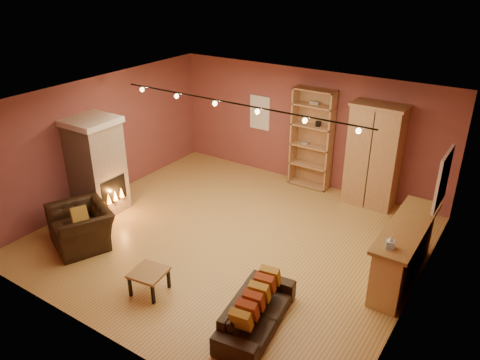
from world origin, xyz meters
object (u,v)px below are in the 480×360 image
Objects in this scene: armoire at (374,156)px; armchair at (80,221)px; loveseat at (257,307)px; coffee_table at (149,274)px; bar_counter at (403,252)px; bookcase at (313,138)px; fireplace at (97,166)px.

armoire reaches higher than armchair.
loveseat is 1.93m from coffee_table.
bar_counter is 2.81m from loveseat.
bookcase reaches higher than armchair.
loveseat is 1.28× the size of armchair.
fireplace is 6.37m from bar_counter.
armchair is at bearing -157.10° from bar_counter.
bookcase reaches higher than bar_counter.
loveseat is 2.90× the size of coffee_table.
coffee_table is at bearing -94.64° from bookcase.
bookcase is 1.08× the size of bar_counter.
bookcase is 1.73× the size of armchair.
bar_counter reaches higher than loveseat.
coffee_table is at bearing -141.57° from bar_counter.
coffee_table is (-1.91, -0.30, -0.01)m from loveseat.
fireplace is 0.95× the size of bar_counter.
loveseat is (1.48, -4.95, -0.86)m from bookcase.
armchair is (-2.53, -4.88, -0.71)m from bookcase.
armoire is at bearing -9.08° from loveseat.
loveseat is 4.01m from armchair.
armoire reaches higher than loveseat.
bar_counter is 4.32m from coffee_table.
armchair is at bearing 170.19° from coffee_table.
bar_counter is 1.25× the size of loveseat.
loveseat reaches higher than coffee_table.
armchair is 2.14m from coffee_table.
armoire is 1.68× the size of armchair.
fireplace is at bearing 152.02° from coffee_table.
armoire is at bearing 72.78° from armchair.
bookcase is (3.29, 3.72, 0.17)m from fireplace.
coffee_table is (-3.38, -2.68, -0.19)m from bar_counter.
fireplace is 0.91× the size of armoire.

